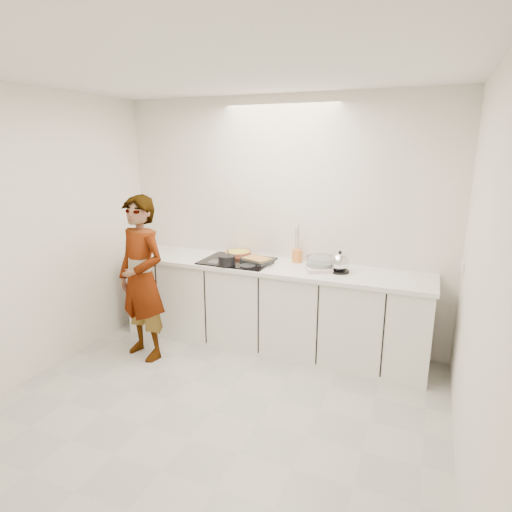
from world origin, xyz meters
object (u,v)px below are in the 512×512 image
at_px(saucepan, 227,260).
at_px(hob, 237,261).
at_px(cook, 142,279).
at_px(baking_dish, 257,260).
at_px(utensil_crock, 297,256).
at_px(mixing_bowl, 320,263).
at_px(kettle, 340,263).
at_px(tart_dish, 238,253).

bearing_deg(saucepan, hob, 83.82).
distance_m(hob, cook, 0.99).
bearing_deg(baking_dish, utensil_crock, 35.64).
xyz_separation_m(hob, cook, (-0.74, -0.65, -0.10)).
relative_size(hob, mixing_bowl, 1.99).
height_order(kettle, cook, cook).
height_order(tart_dish, kettle, kettle).
distance_m(tart_dish, cook, 1.08).
xyz_separation_m(utensil_crock, cook, (-1.33, -0.87, -0.16)).
bearing_deg(kettle, mixing_bowl, 172.37).
height_order(saucepan, baking_dish, saucepan).
bearing_deg(kettle, saucepan, -168.37).
height_order(hob, saucepan, saucepan).
bearing_deg(tart_dish, mixing_bowl, -8.43).
xyz_separation_m(hob, utensil_crock, (0.59, 0.22, 0.06)).
distance_m(saucepan, baking_dish, 0.31).
relative_size(tart_dish, utensil_crock, 2.63).
xyz_separation_m(hob, kettle, (1.07, 0.02, 0.08)).
xyz_separation_m(mixing_bowl, cook, (-1.62, -0.70, -0.15)).
distance_m(tart_dish, saucepan, 0.40).
bearing_deg(baking_dish, hob, 173.10).
bearing_deg(mixing_bowl, tart_dish, 171.57).
bearing_deg(baking_dish, saucepan, -145.71).
bearing_deg(tart_dish, cook, -128.15).
height_order(mixing_bowl, utensil_crock, utensil_crock).
bearing_deg(saucepan, cook, -148.11).
bearing_deg(hob, mixing_bowl, 3.03).
bearing_deg(kettle, hob, -178.90).
relative_size(baking_dish, kettle, 1.43).
bearing_deg(tart_dish, kettle, -8.29).
bearing_deg(mixing_bowl, cook, -156.68).
height_order(tart_dish, mixing_bowl, mixing_bowl).
relative_size(hob, baking_dish, 2.10).
bearing_deg(tart_dish, utensil_crock, 2.89).
height_order(baking_dish, cook, cook).
bearing_deg(baking_dish, kettle, 3.36).
relative_size(utensil_crock, cook, 0.08).
xyz_separation_m(tart_dish, baking_dish, (0.32, -0.22, 0.01)).
relative_size(saucepan, cook, 0.14).
relative_size(hob, kettle, 3.00).
distance_m(baking_dish, utensil_crock, 0.43).
bearing_deg(kettle, cook, -159.67).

